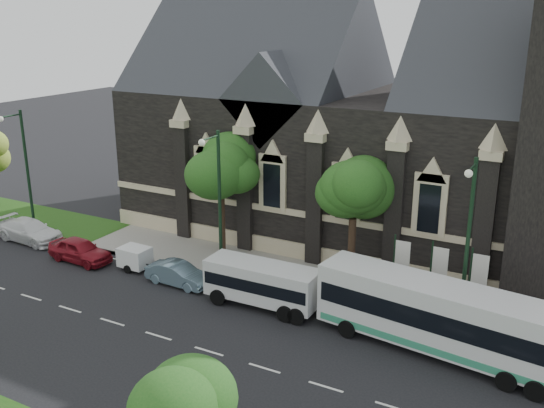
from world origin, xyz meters
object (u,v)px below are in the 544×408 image
Objects in this scene: street_lamp_mid at (218,198)px; car_far_white at (30,231)px; banner_flag_center at (436,271)px; tour_coach at (439,317)px; tree_walk_right at (359,187)px; car_far_red at (80,250)px; banner_flag_left at (399,264)px; tree_walk_left at (225,170)px; banner_flag_right at (476,278)px; shuttle_bus at (263,282)px; box_trailer at (135,257)px; sedan at (178,274)px; street_lamp_near at (467,239)px; street_lamp_far at (24,166)px.

street_lamp_mid reaches higher than car_far_white.
banner_flag_center is 4.18m from tour_coach.
car_far_red is at bearing -161.57° from tree_walk_right.
car_far_red is (-19.68, -3.82, -1.62)m from banner_flag_left.
banner_flag_center is at bearing -18.64° from tree_walk_right.
banner_flag_left is at bearing -76.95° from car_far_red.
tree_walk_left reaches higher than banner_flag_right.
car_far_white is (-5.80, 1.02, -0.00)m from car_far_red.
banner_flag_right is 0.63× the size of shuttle_bus.
banner_flag_center is 18.08m from box_trailer.
tree_walk_right is 1.95× the size of banner_flag_center.
sedan is at bearing -91.83° from car_far_white.
box_trailer is (-19.45, -1.23, -4.30)m from street_lamp_near.
street_lamp_mid is 0.76× the size of tour_coach.
car_far_red is at bearing -170.84° from banner_flag_right.
street_lamp_mid is 14.67m from banner_flag_right.
street_lamp_mid is at bearing -63.53° from tree_walk_left.
tree_walk_left reaches higher than car_far_white.
banner_flag_left is (26.29, 1.91, -2.73)m from street_lamp_far.
banner_flag_left is 12.69m from sedan.
car_far_red is (-13.36, -0.08, -0.66)m from shuttle_bus.
box_trailer is 3.76m from sedan.
street_lamp_mid and street_lamp_far have the same top height.
street_lamp_far is 11.46m from box_trailer.
street_lamp_near is at bearing 82.67° from tour_coach.
street_lamp_near is 16.45m from sedan.
tree_walk_left is 14.67m from street_lamp_far.
tree_walk_right reaches higher than tree_walk_left.
tree_walk_right is 8.05m from banner_flag_right.
street_lamp_near is at bearing -12.87° from tree_walk_left.
shuttle_bus reaches higher than box_trailer.
banner_flag_left is 0.99× the size of sedan.
street_lamp_near is 23.87m from car_far_red.
street_lamp_near is at bearing -27.18° from banner_flag_left.
street_lamp_near is at bearing 5.25° from box_trailer.
shuttle_bus is at bearing -89.26° from sedan.
box_trailer is (10.55, -1.23, -4.30)m from street_lamp_far.
car_far_red is (-9.39, -1.91, -4.35)m from street_lamp_mid.
street_lamp_near is 19.96m from box_trailer.
sedan is at bearing -7.02° from street_lamp_far.
car_far_white is at bearing 176.57° from shuttle_bus.
street_lamp_far is 28.48m from banner_flag_center.
tour_coach is at bearing -0.91° from box_trailer.
banner_flag_right is at bearing -82.73° from car_far_white.
street_lamp_mid is 3.34× the size of box_trailer.
street_lamp_near is 2.25× the size of banner_flag_left.
banner_flag_center is at bearing 8.82° from street_lamp_mid.
shuttle_bus is at bearing -174.13° from tour_coach.
street_lamp_mid reaches higher than tree_walk_right.
banner_flag_left reaches higher than car_far_white.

